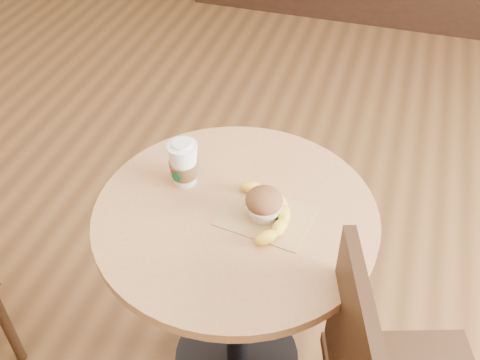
{
  "coord_description": "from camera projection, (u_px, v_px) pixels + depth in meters",
  "views": [
    {
      "loc": [
        0.43,
        -0.93,
        1.83
      ],
      "look_at": [
        0.1,
        0.14,
        0.83
      ],
      "focal_mm": 42.0,
      "sensor_mm": 36.0,
      "label": 1
    }
  ],
  "objects": [
    {
      "name": "cafe_table",
      "position": [
        236.0,
        257.0,
        1.65
      ],
      "size": [
        0.78,
        0.78,
        0.75
      ],
      "color": "black",
      "rests_on": "ground"
    },
    {
      "name": "muffin",
      "position": [
        264.0,
        204.0,
        1.48
      ],
      "size": [
        0.1,
        0.1,
        0.09
      ],
      "color": "silver",
      "rests_on": "kraft_bag"
    },
    {
      "name": "banana",
      "position": [
        263.0,
        212.0,
        1.49
      ],
      "size": [
        0.25,
        0.29,
        0.04
      ],
      "primitive_type": null,
      "rotation": [
        0.0,
        0.0,
        0.39
      ],
      "color": "yellow",
      "rests_on": "kraft_bag"
    },
    {
      "name": "kraft_bag",
      "position": [
        266.0,
        216.0,
        1.51
      ],
      "size": [
        0.26,
        0.21,
        0.0
      ],
      "primitive_type": "cube",
      "rotation": [
        0.0,
        0.0,
        -0.13
      ],
      "color": "tan",
      "rests_on": "cafe_table"
    },
    {
      "name": "coffee_cup",
      "position": [
        184.0,
        165.0,
        1.57
      ],
      "size": [
        0.08,
        0.09,
        0.14
      ],
      "rotation": [
        0.0,
        0.0,
        -0.14
      ],
      "color": "white",
      "rests_on": "cafe_table"
    }
  ]
}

